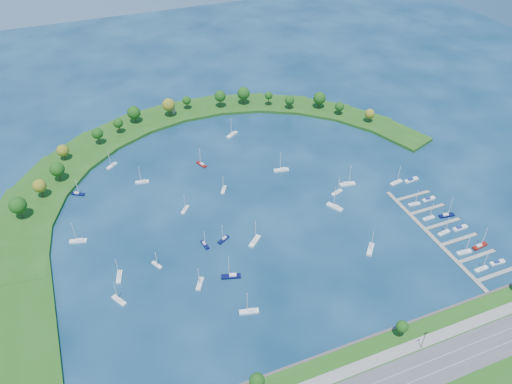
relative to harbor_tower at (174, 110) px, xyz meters
name	(u,v)px	position (x,y,z in m)	size (l,w,h in m)	color
ground	(251,205)	(14.27, -116.14, -4.32)	(700.00, 700.00, 0.00)	#072541
breakwater	(151,174)	(-32.05, -67.42, -3.33)	(286.74, 247.64, 2.00)	#214F15
breakwater_trees	(180,123)	(-2.64, -29.84, 5.82)	(238.00, 92.35, 13.79)	#382314
harbor_tower	(174,110)	(0.00, 0.00, 0.00)	(2.60, 2.60, 4.52)	gray
dock_system	(444,234)	(99.57, -177.14, -3.96)	(24.28, 82.00, 1.60)	gray
moored_boat_0	(201,164)	(-0.26, -68.03, -3.41)	(5.22, 8.32, 11.88)	maroon
moored_boat_1	(112,165)	(-52.70, -48.38, -3.42)	(7.55, 6.67, 11.62)	white
moored_boat_2	(157,264)	(-46.14, -142.59, -3.47)	(4.44, 6.44, 9.29)	white
moored_boat_3	(78,240)	(-79.94, -110.71, -3.38)	(9.16, 4.72, 12.97)	white
moored_boat_4	(249,311)	(-14.46, -186.26, -3.38)	(9.13, 4.49, 12.93)	white
moored_boat_5	(78,193)	(-75.61, -69.82, -3.43)	(7.66, 5.78, 11.25)	#090D3B
moored_boat_6	(281,169)	(43.83, -92.49, -3.36)	(9.66, 4.48, 13.70)	white
moored_boat_7	(119,276)	(-64.64, -143.63, -3.41)	(4.34, 8.49, 12.02)	white
moored_boat_8	(370,249)	(57.11, -172.74, -3.37)	(8.00, 8.53, 13.45)	white
moored_boat_9	(224,189)	(4.20, -97.77, -3.44)	(5.56, 7.46, 10.92)	white
moored_boat_10	(231,276)	(-14.81, -163.54, -3.35)	(9.78, 5.19, 13.85)	#090D3B
moored_boat_11	(200,283)	(-30.02, -162.25, -3.42)	(5.92, 7.91, 11.60)	white
moored_boat_12	(337,192)	(64.59, -125.09, -3.43)	(7.98, 4.52, 11.32)	white
moored_boat_13	(142,181)	(-38.55, -72.31, -3.42)	(8.31, 3.72, 11.80)	white
moored_boat_14	(255,241)	(4.73, -145.27, -3.36)	(8.66, 8.14, 13.66)	white
moored_boat_15	(205,244)	(-19.98, -137.88, -3.46)	(2.95, 7.14, 10.18)	#090D3B
moored_boat_16	(119,300)	(-67.20, -158.15, -3.41)	(5.96, 8.19, 11.93)	white
moored_boat_17	(232,134)	(29.79, -41.82, -3.35)	(9.34, 7.24, 13.80)	white
moored_boat_18	(185,209)	(-21.84, -106.91, -3.45)	(6.11, 6.87, 10.60)	white
moored_boat_19	(347,184)	(74.17, -120.44, -3.35)	(9.70, 4.18, 13.81)	white
moored_boat_20	(224,239)	(-9.81, -137.91, -3.44)	(7.39, 5.45, 10.80)	#090D3B
moored_boat_21	(335,207)	(56.83, -136.51, -3.34)	(7.04, 9.82, 14.27)	white
docked_boat_0	(481,268)	(99.81, -204.73, -3.44)	(7.37, 2.25, 10.75)	white
docked_boat_1	(497,262)	(110.25, -204.28, -3.72)	(8.11, 2.75, 1.63)	white
docked_boat_2	(464,252)	(99.79, -192.36, -3.42)	(8.14, 2.94, 11.72)	white
docked_boat_3	(480,246)	(110.28, -191.93, -3.39)	(8.94, 3.43, 12.81)	maroon
docked_boat_4	(444,232)	(99.81, -176.76, -3.44)	(7.59, 2.96, 10.87)	white
docked_boat_5	(460,228)	(110.25, -176.97, -3.67)	(8.58, 2.44, 1.75)	white
docked_boat_6	(429,218)	(99.81, -164.00, -3.45)	(7.14, 2.04, 10.47)	white
docked_boat_7	(447,215)	(110.28, -165.91, -3.38)	(8.98, 3.54, 12.85)	#090D3B
docked_boat_8	(414,204)	(99.81, -150.91, -3.45)	(7.24, 2.74, 10.39)	white
docked_boat_9	(429,199)	(110.25, -150.36, -3.71)	(8.16, 2.54, 1.65)	white
docked_boat_10	(396,182)	(102.19, -130.01, -3.41)	(8.50, 3.66, 12.09)	white
docked_boat_11	(411,180)	(112.14, -131.31, -3.63)	(9.30, 3.31, 1.86)	white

